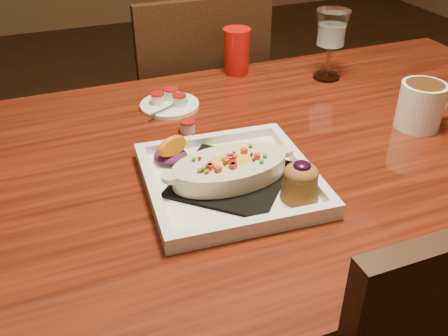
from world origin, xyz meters
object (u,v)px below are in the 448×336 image
object	(u,v)px
plate	(235,175)
red_tumbler	(237,51)
table	(284,182)
saucer	(169,103)
chair_far	(195,119)
coffee_mug	(422,103)
goblet	(332,32)

from	to	relation	value
plate	red_tumbler	world-z (taller)	red_tumbler
table	saucer	distance (m)	0.33
plate	table	bearing A→B (deg)	36.69
table	chair_far	size ratio (longest dim) A/B	1.61
coffee_mug	red_tumbler	xyz separation A→B (m)	(-0.26, 0.43, 0.01)
chair_far	red_tumbler	bearing A→B (deg)	102.77
table	saucer	size ratio (longest dim) A/B	10.70
table	red_tumbler	size ratio (longest dim) A/B	12.15
chair_far	coffee_mug	distance (m)	0.79
goblet	plate	bearing A→B (deg)	-138.08
goblet	saucer	distance (m)	0.46
chair_far	coffee_mug	size ratio (longest dim) A/B	6.79
coffee_mug	saucer	xyz separation A→B (m)	(-0.49, 0.29, -0.04)
saucer	red_tumbler	world-z (taller)	red_tumbler
coffee_mug	red_tumbler	world-z (taller)	red_tumbler
plate	saucer	size ratio (longest dim) A/B	2.32
coffee_mug	red_tumbler	distance (m)	0.50
plate	goblet	bearing A→B (deg)	46.21
coffee_mug	goblet	distance (m)	0.32
saucer	red_tumbler	size ratio (longest dim) A/B	1.14
plate	red_tumbler	bearing A→B (deg)	71.33
chair_far	plate	xyz separation A→B (m)	(-0.16, -0.73, 0.27)
table	chair_far	bearing A→B (deg)	90.00
chair_far	coffee_mug	bearing A→B (deg)	114.94
plate	coffee_mug	xyz separation A→B (m)	(0.47, 0.07, 0.03)
chair_far	plate	bearing A→B (deg)	77.62
goblet	saucer	bearing A→B (deg)	-177.51
saucer	goblet	bearing A→B (deg)	2.49
table	plate	distance (m)	0.23
plate	red_tumbler	size ratio (longest dim) A/B	2.63
red_tumbler	coffee_mug	bearing A→B (deg)	-59.40
chair_far	coffee_mug	world-z (taller)	chair_far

